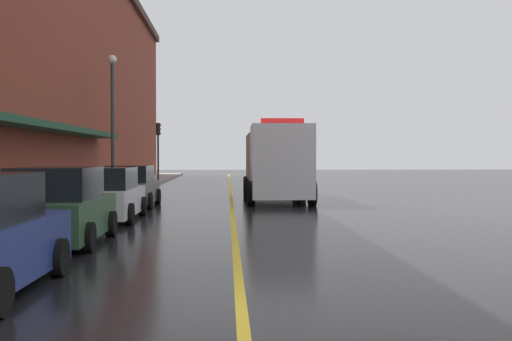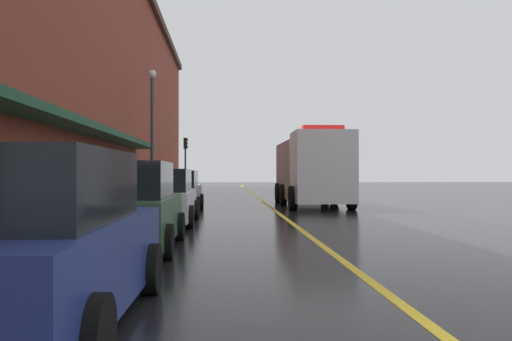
# 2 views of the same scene
# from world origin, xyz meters

# --- Properties ---
(ground_plane) EXTENTS (112.00, 112.00, 0.00)m
(ground_plane) POSITION_xyz_m (0.00, 25.00, 0.00)
(ground_plane) COLOR black
(sidewalk_left) EXTENTS (2.40, 70.00, 0.15)m
(sidewalk_left) POSITION_xyz_m (-6.20, 25.00, 0.07)
(sidewalk_left) COLOR gray
(sidewalk_left) RESTS_ON ground
(lane_center_stripe) EXTENTS (0.16, 70.00, 0.01)m
(lane_center_stripe) POSITION_xyz_m (0.00, 25.00, 0.00)
(lane_center_stripe) COLOR gold
(lane_center_stripe) RESTS_ON ground
(brick_building_left) EXTENTS (9.42, 64.00, 14.16)m
(brick_building_left) POSITION_xyz_m (-11.52, 23.99, 7.09)
(brick_building_left) COLOR brown
(brick_building_left) RESTS_ON ground
(parked_car_0) EXTENTS (2.17, 4.34, 1.77)m
(parked_car_0) POSITION_xyz_m (-3.97, 1.31, 0.82)
(parked_car_0) COLOR navy
(parked_car_0) RESTS_ON ground
(parked_car_1) EXTENTS (2.10, 4.19, 1.76)m
(parked_car_1) POSITION_xyz_m (-4.02, 6.51, 0.82)
(parked_car_1) COLOR #2D5133
(parked_car_1) RESTS_ON ground
(parked_car_2) EXTENTS (2.07, 4.54, 1.66)m
(parked_car_2) POSITION_xyz_m (-3.96, 11.81, 0.78)
(parked_car_2) COLOR silver
(parked_car_2) RESTS_ON ground
(parked_car_3) EXTENTS (2.07, 4.14, 1.64)m
(parked_car_3) POSITION_xyz_m (-4.01, 16.92, 0.77)
(parked_car_3) COLOR #595B60
(parked_car_3) RESTS_ON ground
(box_truck) EXTENTS (2.80, 8.12, 3.52)m
(box_truck) POSITION_xyz_m (2.03, 20.13, 1.68)
(box_truck) COLOR silver
(box_truck) RESTS_ON ground
(parking_meter_0) EXTENTS (0.14, 0.18, 1.33)m
(parking_meter_0) POSITION_xyz_m (-5.35, 10.46, 1.06)
(parking_meter_0) COLOR #4C4C51
(parking_meter_0) RESTS_ON sidewalk_left
(parking_meter_1) EXTENTS (0.14, 0.18, 1.33)m
(parking_meter_1) POSITION_xyz_m (-5.35, 10.14, 1.06)
(parking_meter_1) COLOR #4C4C51
(parking_meter_1) RESTS_ON sidewalk_left
(street_lamp_left) EXTENTS (0.44, 0.44, 6.94)m
(street_lamp_left) POSITION_xyz_m (-5.95, 23.84, 4.40)
(street_lamp_left) COLOR #33383D
(street_lamp_left) RESTS_ON sidewalk_left
(traffic_light_near) EXTENTS (0.38, 0.36, 4.30)m
(traffic_light_near) POSITION_xyz_m (-5.29, 38.60, 3.16)
(traffic_light_near) COLOR #232326
(traffic_light_near) RESTS_ON sidewalk_left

